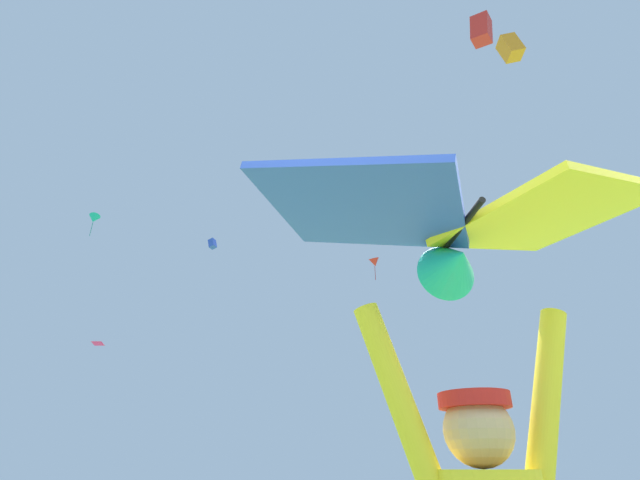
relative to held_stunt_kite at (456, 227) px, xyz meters
name	(u,v)px	position (x,y,z in m)	size (l,w,h in m)	color
held_stunt_kite	(456,227)	(0.00, 0.00, 0.00)	(1.66, 0.95, 0.39)	black
distant_kite_blue_low_right	(212,244)	(-2.77, 31.98, 15.10)	(0.79, 0.78, 0.87)	blue
distant_kite_orange_low_left	(510,48)	(8.53, 8.97, 13.25)	(0.90, 0.78, 1.08)	orange
distant_kite_red_far_center	(375,262)	(10.53, 31.91, 14.63)	(1.09, 1.16, 2.15)	red
distant_kite_teal_overhead_distant	(94,219)	(-9.83, 25.97, 13.25)	(0.83, 0.92, 1.55)	#19B2AD
distant_kite_red_mid_left	(481,30)	(9.82, 11.92, 18.17)	(1.21, 1.39, 1.51)	red
distant_kite_magenta_high_right	(98,343)	(-9.59, 32.11, 6.91)	(1.01, 1.00, 0.25)	#DB2393
marker_flag	(495,467)	(3.71, 6.31, -0.80)	(0.30, 0.24, 1.64)	silver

